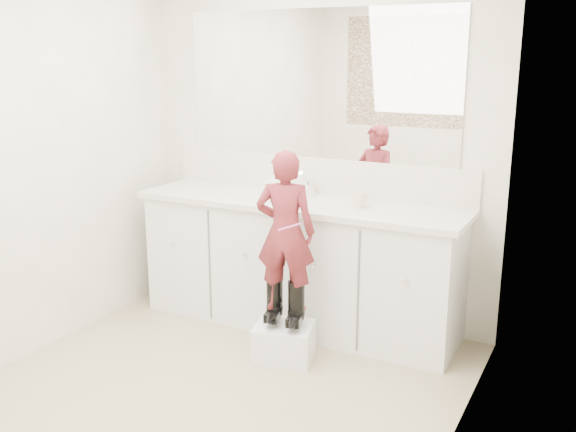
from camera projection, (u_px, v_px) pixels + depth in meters
The scene contains 16 objects.
floor at pixel (197, 404), 3.47m from camera, with size 3.00×3.00×0.00m, color #958862.
wall_back at pixel (317, 149), 4.47m from camera, with size 2.60×2.60×0.00m, color beige.
wall_left at pixel (8, 167), 3.76m from camera, with size 3.00×3.00×0.00m, color beige.
wall_right at pixel (450, 217), 2.60m from camera, with size 3.00×3.00×0.00m, color beige.
vanity_cabinet at pixel (299, 266), 4.42m from camera, with size 2.20×0.55×0.85m, color silver.
countertop at pixel (298, 203), 4.30m from camera, with size 2.28×0.58×0.04m, color beige.
backsplash at pixel (316, 175), 4.50m from camera, with size 2.28×0.03×0.25m, color beige.
mirror at pixel (317, 85), 4.35m from camera, with size 2.00×0.02×1.00m, color white.
faucet at pixel (309, 189), 4.42m from camera, with size 0.08×0.08×0.10m, color silver.
cup at pixel (359, 200), 4.10m from camera, with size 0.11×0.11×0.10m, color beige.
soap_bottle at pixel (273, 184), 4.38m from camera, with size 0.08×0.09×0.19m, color white.
step_stool at pixel (284, 342), 3.97m from camera, with size 0.35×0.29×0.22m, color white.
boot_left at pixel (275, 300), 3.96m from camera, with size 0.11×0.19×0.29m, color black, non-canonical shape.
boot_right at pixel (296, 304), 3.89m from camera, with size 0.11×0.19×0.29m, color black, non-canonical shape.
toddler at pixel (285, 232), 3.81m from camera, with size 0.36×0.24×0.98m, color #AF353D.
toothbrush at pixel (290, 227), 3.70m from camera, with size 0.01×0.01×0.14m, color #D45298.
Camera 1 is at (1.88, -2.53, 1.84)m, focal length 40.00 mm.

